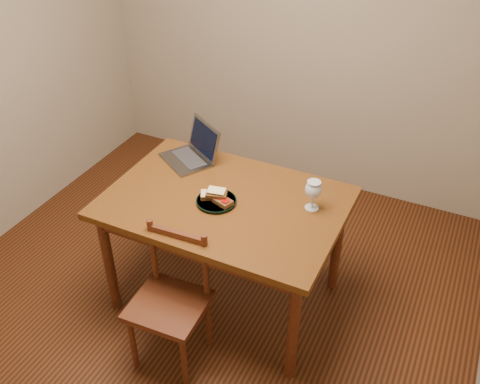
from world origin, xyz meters
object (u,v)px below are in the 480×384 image
at_px(table, 225,212).
at_px(milk_glass, 313,195).
at_px(chair, 170,296).
at_px(plate, 216,201).
at_px(laptop, 194,150).

bearing_deg(table, milk_glass, 16.62).
relative_size(chair, plate, 1.82).
height_order(table, chair, chair).
bearing_deg(laptop, chair, -38.10).
xyz_separation_m(table, chair, (-0.06, -0.51, -0.22)).
distance_m(table, plate, 0.11).
xyz_separation_m(table, laptop, (-0.36, 0.31, 0.14)).
height_order(chair, milk_glass, milk_glass).
relative_size(table, milk_glass, 7.45).
bearing_deg(milk_glass, table, -163.38).
xyz_separation_m(chair, plate, (0.04, 0.46, 0.31)).
distance_m(table, laptop, 0.50).
xyz_separation_m(plate, milk_glass, (0.49, 0.18, 0.08)).
bearing_deg(milk_glass, laptop, 168.31).
distance_m(table, chair, 0.55).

